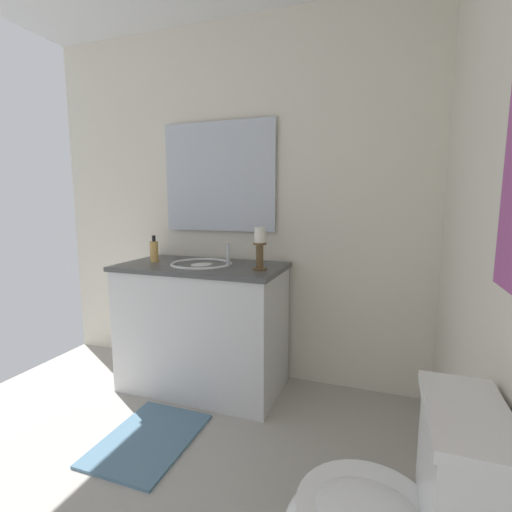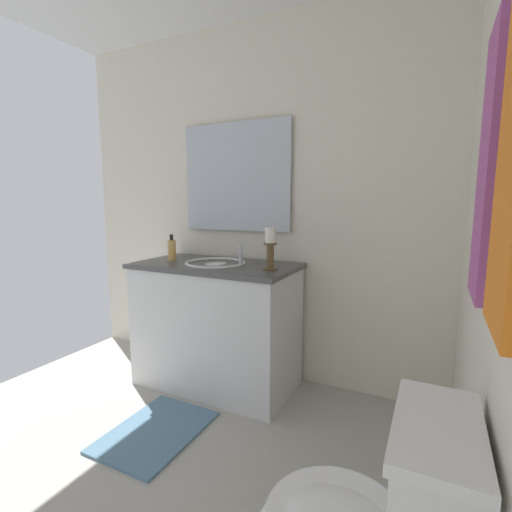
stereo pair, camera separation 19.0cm
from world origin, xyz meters
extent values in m
cube|color=#B2ADA3|center=(0.00, 0.00, -0.01)|extent=(2.78, 2.80, 0.02)
cube|color=silver|center=(-1.39, 0.00, 1.23)|extent=(0.04, 2.80, 2.45)
cube|color=silver|center=(-1.07, -0.06, 0.41)|extent=(0.55, 1.04, 0.81)
cube|color=#4C4C4C|center=(-1.07, -0.06, 0.83)|extent=(0.58, 1.07, 0.03)
sphere|color=black|center=(-1.17, -0.59, 0.45)|extent=(0.02, 0.02, 0.02)
sphere|color=black|center=(-0.97, -0.59, 0.45)|extent=(0.02, 0.02, 0.02)
ellipsoid|color=white|center=(-1.07, -0.06, 0.79)|extent=(0.38, 0.30, 0.11)
torus|color=white|center=(-1.07, -0.06, 0.84)|extent=(0.40, 0.40, 0.02)
cylinder|color=silver|center=(-1.07, 0.13, 0.91)|extent=(0.02, 0.02, 0.14)
cube|color=silver|center=(-1.35, -0.06, 1.42)|extent=(0.02, 0.83, 0.75)
cylinder|color=brown|center=(-1.01, 0.36, 0.85)|extent=(0.09, 0.09, 0.01)
cylinder|color=brown|center=(-1.01, 0.36, 0.92)|extent=(0.04, 0.04, 0.15)
cylinder|color=brown|center=(-1.01, 0.36, 1.00)|extent=(0.08, 0.08, 0.01)
cylinder|color=white|center=(-1.01, 0.36, 1.05)|extent=(0.06, 0.06, 0.09)
cylinder|color=#E5B259|center=(-1.05, -0.41, 0.91)|extent=(0.06, 0.06, 0.14)
cylinder|color=black|center=(-1.05, -0.41, 1.00)|extent=(0.02, 0.02, 0.04)
cube|color=white|center=(0.09, 1.27, 0.56)|extent=(0.36, 0.17, 0.32)
cube|color=white|center=(0.09, 1.27, 0.73)|extent=(0.38, 0.19, 0.03)
cube|color=slate|center=(-0.44, -0.06, 0.01)|extent=(0.60, 0.44, 0.02)
camera|label=1|loc=(1.03, 1.06, 1.24)|focal=25.74mm
camera|label=2|loc=(0.96, 1.24, 1.24)|focal=25.74mm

